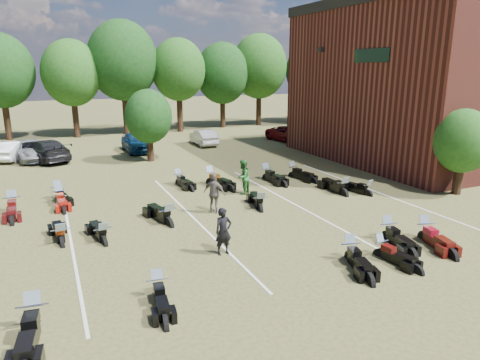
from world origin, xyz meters
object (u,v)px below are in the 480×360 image
car_4 (136,142)px  person_black (223,231)px  person_grey (214,193)px  person_green (243,177)px  motorcycle_3 (349,260)px  motorcycle_14 (14,211)px

car_4 → person_black: size_ratio=2.62×
person_black → person_grey: person_grey is taller
car_4 → person_green: bearing=-80.3°
person_green → motorcycle_3: size_ratio=0.80×
car_4 → person_black: bearing=-94.2°
person_black → motorcycle_3: 4.39m
car_4 → motorcycle_3: size_ratio=1.97×
person_green → person_grey: (-2.38, -2.16, 0.01)m
person_black → person_green: (3.69, 6.40, 0.06)m
person_green → motorcycle_3: bearing=51.8°
person_green → motorcycle_3: (-0.02, -8.64, -0.90)m
car_4 → person_grey: 15.97m
motorcycle_3 → person_grey: bearing=126.8°
car_4 → person_grey: (0.31, -15.96, 0.16)m
person_black → motorcycle_14: bearing=128.1°
person_black → person_green: 7.38m
person_black → person_green: person_green is taller
person_black → motorcycle_3: person_black is taller
person_grey → person_black: bearing=121.8°
car_4 → motorcycle_14: (-7.94, -12.07, -0.75)m
car_4 → motorcycle_14: car_4 is taller
person_green → car_4: bearing=-117.0°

